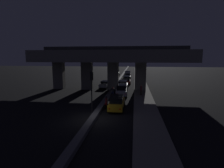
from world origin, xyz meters
The scene contains 18 objects.
ground_plane centered at (0.00, 0.00, 0.00)m, with size 200.00×200.00×0.00m, color black.
median_divider centered at (0.00, 35.00, 0.20)m, with size 0.66×126.00×0.39m, color #4C4C51.
sidewalk_right centered at (5.56, 28.00, 0.07)m, with size 2.94×126.00×0.13m, color slate.
elevated_overpass centered at (-0.23, 16.55, 6.23)m, with size 27.86×12.53×8.41m.
traffic_light_left_of_median centered at (-0.73, 2.30, 3.35)m, with size 0.30×0.49×4.91m.
street_lamp centered at (4.36, 20.17, 4.74)m, with size 2.25×0.32×8.01m.
car_taxi_yellow_lead centered at (2.02, 3.88, 0.85)m, with size 1.87×4.56×1.63m.
car_white_second centered at (2.03, 11.59, 0.94)m, with size 2.05×4.34×1.86m.
car_silver_third centered at (1.84, 17.87, 0.88)m, with size 2.04×4.76×1.69m.
car_dark_red_fourth centered at (2.26, 24.91, 0.98)m, with size 2.01×4.21×1.89m.
car_grey_fifth centered at (2.15, 32.12, 1.04)m, with size 1.95×4.20×2.01m.
car_dark_red_sixth centered at (1.89, 38.95, 1.00)m, with size 2.05×3.97×1.93m.
car_white_lead_oncoming centered at (-2.05, 18.96, 0.73)m, with size 2.01×4.46×1.40m.
car_taxi_yellow_second_oncoming centered at (-2.21, 32.32, 0.92)m, with size 1.90×4.20×1.81m.
car_dark_green_third_oncoming centered at (-2.01, 43.77, 1.01)m, with size 1.97×4.38×1.94m.
motorcycle_red_filtering_near centered at (0.61, 4.33, 0.63)m, with size 0.32×1.87×1.48m.
motorcycle_blue_filtering_mid centered at (0.63, 11.26, 0.60)m, with size 0.34×1.98×1.42m.
pedestrian_on_sidewalk centered at (5.25, 11.77, 1.02)m, with size 0.31×0.31×1.74m.
Camera 1 is at (4.13, -16.97, 6.39)m, focal length 28.00 mm.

